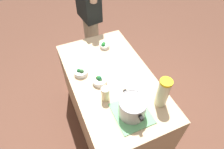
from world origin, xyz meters
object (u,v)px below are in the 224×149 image
mason_jar (105,94)px  broccoli_bowl_front (104,45)px  person_cook (89,14)px  cooking_pot (132,107)px  broccoli_bowl_center (100,81)px  lemonade_pitcher (163,93)px  broccoli_bowl_back (81,72)px

mason_jar → broccoli_bowl_front: 0.70m
mason_jar → person_cook: 1.26m
cooking_pot → broccoli_bowl_center: 0.44m
cooking_pot → broccoli_bowl_front: (0.87, -0.11, -0.07)m
lemonade_pitcher → broccoli_bowl_front: size_ratio=2.72×
broccoli_bowl_front → person_cook: person_cook is taller
person_cook → broccoli_bowl_back: bearing=155.6°
lemonade_pitcher → broccoli_bowl_center: lemonade_pitcher is taller
broccoli_bowl_back → person_cook: (0.86, -0.39, 0.06)m
lemonade_pitcher → mason_jar: bearing=60.9°
mason_jar → broccoli_bowl_center: (0.19, -0.02, -0.04)m
broccoli_bowl_center → broccoli_bowl_back: 0.21m
broccoli_bowl_front → lemonade_pitcher: bearing=-169.9°
lemonade_pitcher → mason_jar: 0.47m
broccoli_bowl_front → cooking_pot: bearing=172.7°
cooking_pot → broccoli_bowl_center: (0.41, 0.12, -0.07)m
broccoli_bowl_center → person_cook: size_ratio=0.08×
lemonade_pitcher → broccoli_bowl_back: bearing=41.0°
person_cook → lemonade_pitcher: bearing=-175.1°
mason_jar → broccoli_bowl_front: (0.65, -0.25, -0.05)m
broccoli_bowl_front → broccoli_bowl_center: bearing=153.0°
person_cook → mason_jar: bearing=166.9°
broccoli_bowl_front → person_cook: (0.57, -0.03, 0.06)m
broccoli_bowl_back → person_cook: size_ratio=0.08×
mason_jar → broccoli_bowl_back: size_ratio=1.08×
lemonade_pitcher → person_cook: person_cook is taller
broccoli_bowl_center → broccoli_bowl_back: broccoli_bowl_center is taller
broccoli_bowl_center → mason_jar: bearing=174.3°
cooking_pot → broccoli_bowl_back: size_ratio=2.25×
person_cook → broccoli_bowl_center: bearing=165.6°
lemonade_pitcher → person_cook: bearing=4.9°
person_cook → broccoli_bowl_front: bearing=176.9°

